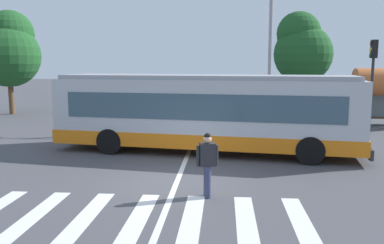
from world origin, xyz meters
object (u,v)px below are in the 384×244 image
twin_arm_street_lamp (271,25)px  background_tree_right (302,48)px  parked_car_teal (249,108)px  background_tree_left (9,49)px  city_transit_bus (205,113)px  parked_car_champagne (163,108)px  traffic_light_far_corner (373,71)px  parked_car_black (205,108)px  pedestrian_crossing_street (207,161)px

twin_arm_street_lamp → background_tree_right: 11.27m
parked_car_teal → background_tree_left: bearing=173.5°
twin_arm_street_lamp → background_tree_right: twin_arm_street_lamp is taller
city_transit_bus → twin_arm_street_lamp: (3.24, 6.87, 3.98)m
parked_car_champagne → traffic_light_far_corner: traffic_light_far_corner is taller
parked_car_teal → traffic_light_far_corner: traffic_light_far_corner is taller
parked_car_teal → parked_car_black: bearing=-172.0°
pedestrian_crossing_street → parked_car_black: pedestrian_crossing_street is taller
pedestrian_crossing_street → background_tree_right: background_tree_right is taller
parked_car_champagne → traffic_light_far_corner: (11.17, -3.91, 2.37)m
parked_car_black → background_tree_left: size_ratio=0.63×
background_tree_right → pedestrian_crossing_street: bearing=-106.0°
parked_car_teal → twin_arm_street_lamp: 5.51m
parked_car_black → background_tree_right: bearing=49.1°
twin_arm_street_lamp → background_tree_left: bearing=165.7°
background_tree_left → parked_car_black: bearing=-9.4°
parked_car_black → parked_car_champagne: bearing=178.0°
city_transit_bus → pedestrian_crossing_street: size_ratio=7.11×
parked_car_champagne → pedestrian_crossing_street: bearing=-77.1°
background_tree_right → traffic_light_far_corner: bearing=-84.2°
city_transit_bus → background_tree_left: size_ratio=1.71×
parked_car_black → traffic_light_far_corner: 9.69m
pedestrian_crossing_street → parked_car_champagne: pedestrian_crossing_street is taller
city_transit_bus → background_tree_left: background_tree_left is taller
parked_car_champagne → parked_car_teal: 5.32m
twin_arm_street_lamp → pedestrian_crossing_street: bearing=-103.3°
traffic_light_far_corner → background_tree_right: 12.47m
city_transit_bus → background_tree_right: 19.07m
pedestrian_crossing_street → background_tree_right: bearing=74.0°
parked_car_champagne → twin_arm_street_lamp: twin_arm_street_lamp is taller
pedestrian_crossing_street → parked_car_black: bearing=93.0°
pedestrian_crossing_street → parked_car_black: size_ratio=0.38×
pedestrian_crossing_street → background_tree_left: background_tree_left is taller
city_transit_bus → background_tree_right: bearing=68.4°
city_transit_bus → twin_arm_street_lamp: 8.57m
parked_car_black → parked_car_teal: 2.75m
city_transit_bus → traffic_light_far_corner: 9.79m
parked_car_champagne → traffic_light_far_corner: bearing=-19.3°
pedestrian_crossing_street → traffic_light_far_corner: size_ratio=0.37×
parked_car_champagne → parked_car_teal: size_ratio=0.99×
pedestrian_crossing_street → twin_arm_street_lamp: bearing=76.7°
background_tree_left → parked_car_teal: bearing=-6.5°
city_transit_bus → pedestrian_crossing_street: (0.33, -5.47, -0.62)m
background_tree_left → twin_arm_street_lamp: bearing=-14.3°
pedestrian_crossing_street → parked_car_black: (-0.76, 14.49, -0.20)m
parked_car_black → traffic_light_far_corner: (8.58, -3.82, 2.37)m
parked_car_teal → background_tree_left: background_tree_left is taller
parked_car_black → pedestrian_crossing_street: bearing=-87.0°
city_transit_bus → parked_car_champagne: 9.63m
parked_car_teal → traffic_light_far_corner: bearing=-35.6°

